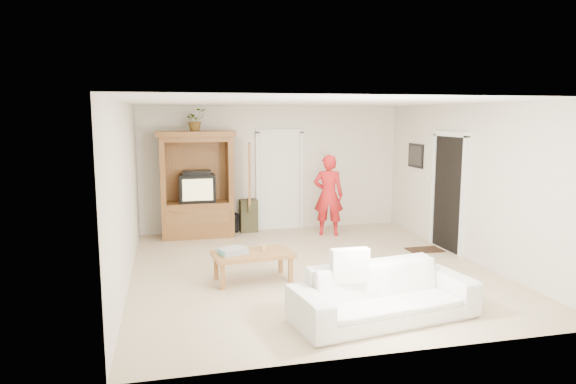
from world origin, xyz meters
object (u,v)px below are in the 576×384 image
(sofa, at_px, (384,293))
(coffee_table, at_px, (253,256))
(armoire, at_px, (198,191))
(man, at_px, (328,195))

(sofa, relative_size, coffee_table, 1.83)
(armoire, height_order, man, armoire)
(armoire, relative_size, sofa, 0.95)
(armoire, distance_m, sofa, 5.20)
(sofa, xyz_separation_m, coffee_table, (-1.27, 1.78, 0.05))
(man, relative_size, sofa, 0.74)
(armoire, xyz_separation_m, man, (2.55, -0.50, -0.09))
(man, xyz_separation_m, coffee_table, (-1.96, -2.54, -0.45))
(armoire, bearing_deg, man, -11.11)
(man, height_order, coffee_table, man)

